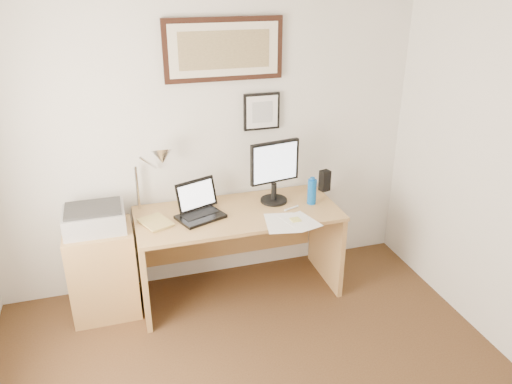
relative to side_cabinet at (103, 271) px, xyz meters
name	(u,v)px	position (x,y,z in m)	size (l,w,h in m)	color
wall_back	(207,139)	(0.92, 0.32, 0.89)	(3.50, 0.02, 2.50)	white
side_cabinet	(103,271)	(0.00, 0.00, 0.00)	(0.50, 0.40, 0.73)	#AB7E47
water_bottle	(312,192)	(1.69, -0.07, 0.49)	(0.07, 0.07, 0.21)	#0C50A3
bottle_cap	(313,179)	(1.69, -0.07, 0.60)	(0.04, 0.04, 0.02)	#0C50A3
speaker	(325,181)	(1.89, 0.14, 0.48)	(0.08, 0.07, 0.18)	black
paper_sheet_a	(282,223)	(1.34, -0.33, 0.39)	(0.23, 0.33, 0.00)	white
paper_sheet_b	(301,221)	(1.48, -0.35, 0.39)	(0.21, 0.30, 0.00)	white
sticky_pad	(295,220)	(1.45, -0.32, 0.39)	(0.07, 0.07, 0.01)	#D9D466
marker_pen	(291,208)	(1.49, -0.12, 0.39)	(0.02, 0.02, 0.14)	white
book	(145,226)	(0.34, -0.10, 0.39)	(0.19, 0.26, 0.02)	tan
desk	(236,233)	(1.07, 0.04, 0.15)	(1.60, 0.70, 0.75)	#AB7E47
laptop	(199,209)	(0.77, -0.02, 0.44)	(0.40, 0.40, 0.26)	black
lcd_monitor	(275,169)	(1.40, 0.05, 0.68)	(0.42, 0.22, 0.52)	black
printer	(94,218)	(-0.01, 0.02, 0.45)	(0.44, 0.34, 0.18)	#A5A5A7
desk_lamp	(160,159)	(0.51, 0.13, 0.82)	(0.29, 0.27, 0.53)	silver
picture_large	(224,50)	(1.07, 0.29, 1.59)	(0.92, 0.04, 0.47)	black
picture_small	(262,112)	(1.37, 0.29, 1.09)	(0.30, 0.03, 0.30)	black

